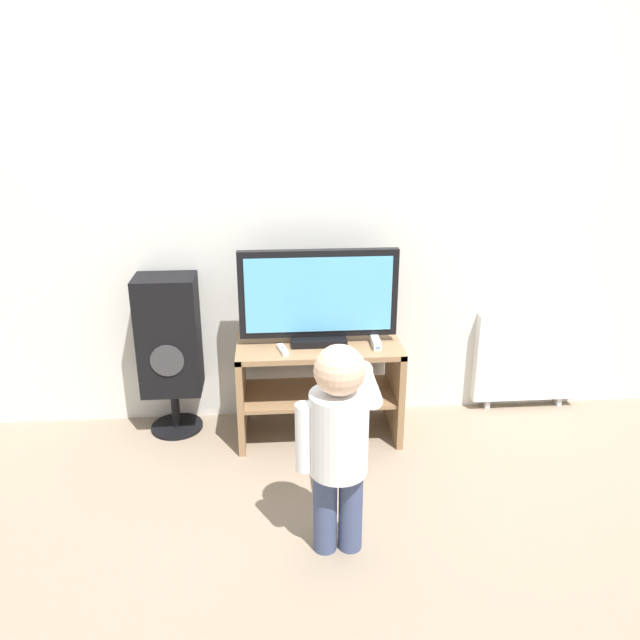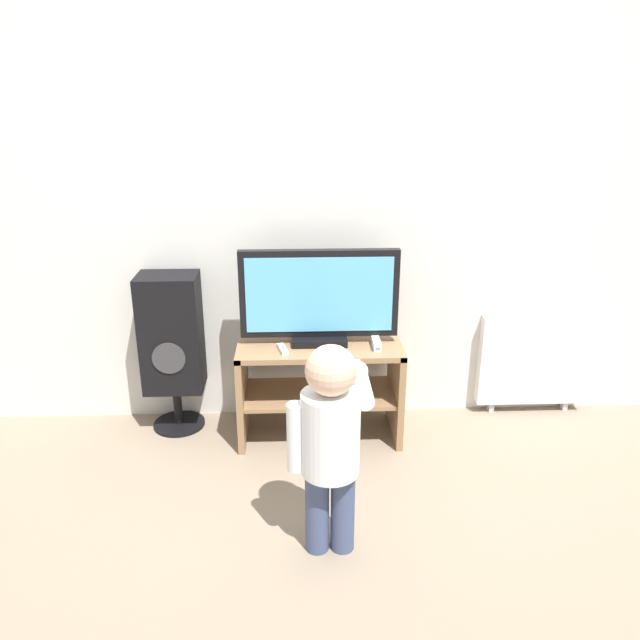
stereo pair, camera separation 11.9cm
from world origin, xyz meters
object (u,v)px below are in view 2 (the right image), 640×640
(remote_primary, at_px, (283,349))
(speaker_tower, at_px, (172,337))
(child, at_px, (331,434))
(radiator, at_px, (533,360))
(game_console, at_px, (376,343))
(television, at_px, (319,298))

(remote_primary, xyz_separation_m, speaker_tower, (-0.63, 0.22, -0.01))
(child, distance_m, radiator, 1.78)
(radiator, bearing_deg, child, -137.61)
(remote_primary, distance_m, speaker_tower, 0.67)
(child, height_order, speaker_tower, child)
(game_console, xyz_separation_m, radiator, (1.00, 0.28, -0.25))
(speaker_tower, bearing_deg, remote_primary, -19.58)
(game_console, bearing_deg, speaker_tower, 171.14)
(game_console, distance_m, child, 0.96)
(radiator, bearing_deg, speaker_tower, -177.22)
(speaker_tower, height_order, radiator, speaker_tower)
(television, height_order, speaker_tower, television)
(television, height_order, game_console, television)
(remote_primary, height_order, radiator, radiator)
(television, distance_m, radiator, 1.41)
(television, xyz_separation_m, game_console, (0.31, -0.07, -0.24))
(game_console, xyz_separation_m, child, (-0.30, -0.91, -0.02))
(remote_primary, relative_size, radiator, 0.20)
(television, bearing_deg, remote_primary, -149.14)
(television, xyz_separation_m, child, (0.01, -0.98, -0.26))
(child, relative_size, radiator, 1.44)
(remote_primary, distance_m, child, 0.89)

